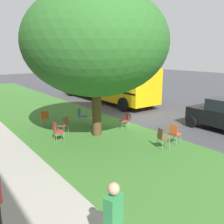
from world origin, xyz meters
TOP-DOWN VIEW (x-y plane):
  - ground at (0.00, 0.00)m, footprint 80.00×80.00m
  - grass_verge at (0.00, 3.20)m, footprint 48.00×6.00m
  - street_tree at (-1.20, 2.98)m, footprint 6.52×6.52m
  - chair_0 at (1.03, 2.60)m, footprint 0.51×0.51m
  - chair_1 at (-0.16, 4.20)m, footprint 0.57×0.56m
  - chair_2 at (-4.31, 1.77)m, footprint 0.52×0.53m
  - chair_3 at (-1.19, 1.19)m, footprint 0.53×0.54m
  - chair_4 at (1.64, 4.50)m, footprint 0.51×0.51m
  - chair_5 at (-4.22, 0.90)m, footprint 0.47×0.47m
  - chair_6 at (-0.88, 4.90)m, footprint 0.47×0.48m
  - chair_7 at (0.10, 2.22)m, footprint 0.54×0.53m
  - school_bus at (6.02, -2.52)m, footprint 10.40×2.80m
  - pedestrian_0 at (-7.79, 6.88)m, footprint 0.31×0.41m

SIDE VIEW (x-z plane):
  - ground at x=0.00m, z-range 0.00..0.00m
  - grass_verge at x=0.00m, z-range 0.00..0.01m
  - chair_0 at x=1.03m, z-range 0.08..0.96m
  - chair_1 at x=-0.16m, z-range 0.08..0.96m
  - chair_2 at x=-4.31m, z-range 0.08..0.96m
  - chair_3 at x=-1.19m, z-range 0.08..0.96m
  - chair_4 at x=1.64m, z-range 0.08..0.96m
  - chair_5 at x=-4.22m, z-range 0.08..0.96m
  - chair_6 at x=-0.88m, z-range 0.08..0.96m
  - chair_7 at x=0.10m, z-range 0.08..0.96m
  - pedestrian_0 at x=-7.79m, z-range 0.08..1.77m
  - school_bus at x=6.02m, z-range 0.32..3.20m
  - street_tree at x=-1.20m, z-range 0.96..7.71m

